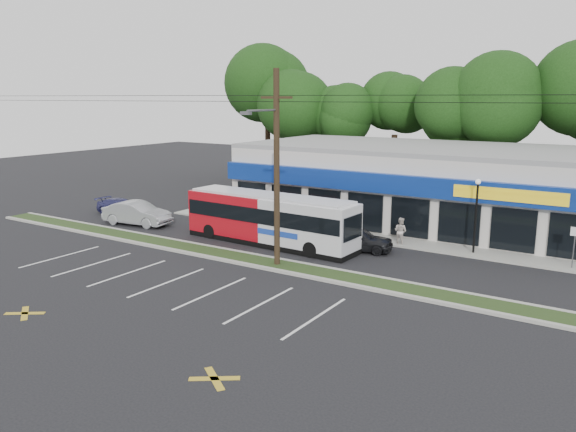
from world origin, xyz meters
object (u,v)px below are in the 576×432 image
(car_dark, at_px, (357,239))
(car_blue, at_px, (121,207))
(utility_pole, at_px, (273,162))
(metrobus, at_px, (270,218))
(car_silver, at_px, (137,213))
(pedestrian_b, at_px, (400,231))
(lamp_post, at_px, (476,207))
(pedestrian_a, at_px, (317,225))
(sign_post, at_px, (575,240))

(car_dark, xyz_separation_m, car_blue, (-19.19, -0.50, -0.10))
(utility_pole, relative_size, car_dark, 12.18)
(utility_pole, height_order, metrobus, utility_pole)
(car_silver, height_order, pedestrian_b, pedestrian_b)
(lamp_post, bearing_deg, car_blue, -172.48)
(metrobus, xyz_separation_m, pedestrian_a, (1.85, 2.43, -0.65))
(car_silver, bearing_deg, car_blue, 56.55)
(utility_pole, distance_m, pedestrian_b, 9.69)
(utility_pole, xyz_separation_m, sign_post, (13.17, 7.65, -3.86))
(car_blue, bearing_deg, lamp_post, -82.93)
(lamp_post, xyz_separation_m, pedestrian_a, (-9.00, -1.87, -1.73))
(sign_post, relative_size, car_silver, 0.46)
(car_blue, relative_size, pedestrian_a, 2.21)
(metrobus, distance_m, car_blue, 14.27)
(car_silver, bearing_deg, car_dark, -90.43)
(metrobus, distance_m, pedestrian_a, 3.12)
(sign_post, distance_m, car_blue, 30.22)
(utility_pole, xyz_separation_m, car_blue, (-16.87, 4.57, -4.81))
(lamp_post, xyz_separation_m, pedestrian_b, (-4.22, -0.30, -1.84))
(car_dark, bearing_deg, lamp_post, -75.94)
(utility_pole, relative_size, car_silver, 10.27)
(car_blue, distance_m, pedestrian_a, 16.11)
(utility_pole, relative_size, lamp_post, 11.76)
(utility_pole, bearing_deg, metrobus, 126.86)
(sign_post, height_order, metrobus, metrobus)
(lamp_post, height_order, pedestrian_b, lamp_post)
(metrobus, xyz_separation_m, pedestrian_b, (6.63, 4.00, -0.76))
(utility_pole, relative_size, pedestrian_a, 26.68)
(lamp_post, height_order, car_blue, lamp_post)
(car_blue, height_order, pedestrian_a, pedestrian_a)
(utility_pole, distance_m, pedestrian_a, 7.53)
(pedestrian_b, bearing_deg, utility_pole, 73.58)
(utility_pole, distance_m, lamp_post, 11.67)
(sign_post, bearing_deg, utility_pole, -149.85)
(utility_pole, bearing_deg, lamp_post, 43.95)
(car_blue, bearing_deg, utility_pole, -105.60)
(sign_post, xyz_separation_m, pedestrian_a, (-14.00, -1.65, -0.62))
(metrobus, bearing_deg, utility_pole, -50.72)
(metrobus, relative_size, pedestrian_a, 6.01)
(pedestrian_b, bearing_deg, metrobus, 42.24)
(car_silver, xyz_separation_m, pedestrian_b, (17.24, 4.69, 0.03))
(sign_post, xyz_separation_m, car_dark, (-10.85, -2.58, -0.86))
(utility_pole, bearing_deg, pedestrian_a, 97.89)
(lamp_post, xyz_separation_m, sign_post, (5.00, -0.23, -1.12))
(metrobus, xyz_separation_m, car_silver, (-10.61, -0.68, -0.79))
(sign_post, distance_m, car_dark, 11.19)
(lamp_post, height_order, sign_post, lamp_post)
(sign_post, bearing_deg, car_dark, -166.60)
(metrobus, height_order, pedestrian_a, metrobus)
(car_silver, bearing_deg, lamp_post, -85.29)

